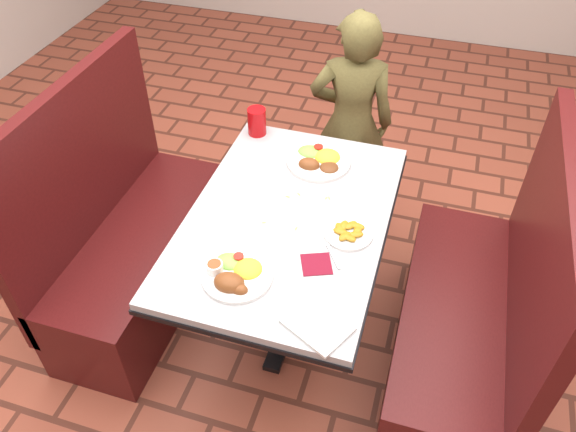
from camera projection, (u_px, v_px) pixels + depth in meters
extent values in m
plane|color=#984631|center=(288.00, 326.00, 2.81)|extent=(7.00, 7.00, 0.00)
cube|color=#A8AAAC|center=(288.00, 219.00, 2.31)|extent=(0.80, 1.20, 0.03)
cube|color=black|center=(288.00, 224.00, 2.33)|extent=(0.81, 1.21, 0.02)
cylinder|color=black|center=(288.00, 279.00, 2.57)|extent=(0.10, 0.10, 0.69)
cube|color=black|center=(288.00, 324.00, 2.80)|extent=(0.55, 0.08, 0.03)
cube|color=black|center=(288.00, 324.00, 2.80)|extent=(0.08, 0.55, 0.03)
cube|color=#491010|center=(146.00, 263.00, 2.82)|extent=(0.45, 1.20, 0.45)
cube|color=#491010|center=(84.00, 182.00, 2.54)|extent=(0.06, 1.20, 0.95)
cube|color=#491010|center=(449.00, 336.00, 2.49)|extent=(0.45, 1.20, 0.45)
cube|color=#491010|center=(532.00, 277.00, 2.12)|extent=(0.06, 1.20, 0.95)
imported|color=brown|center=(351.00, 123.00, 3.03)|extent=(0.50, 0.38, 1.25)
cylinder|color=white|center=(237.00, 275.00, 2.05)|extent=(0.26, 0.26, 0.02)
ellipsoid|color=yellow|center=(248.00, 265.00, 2.05)|extent=(0.11, 0.11, 0.05)
ellipsoid|color=#86CA50|center=(229.00, 259.00, 2.08)|extent=(0.11, 0.09, 0.03)
cylinder|color=red|center=(239.00, 256.00, 2.09)|extent=(0.04, 0.04, 0.01)
ellipsoid|color=brown|center=(229.00, 278.00, 1.99)|extent=(0.11, 0.09, 0.07)
ellipsoid|color=brown|center=(239.00, 286.00, 1.98)|extent=(0.06, 0.05, 0.04)
cylinder|color=white|center=(215.00, 267.00, 2.05)|extent=(0.06, 0.06, 0.04)
cylinder|color=brown|center=(214.00, 264.00, 2.03)|extent=(0.05, 0.05, 0.00)
cylinder|color=white|center=(319.00, 162.00, 2.55)|extent=(0.29, 0.29, 0.02)
ellipsoid|color=yellow|center=(328.00, 152.00, 2.55)|extent=(0.12, 0.12, 0.05)
ellipsoid|color=#86CA50|center=(311.00, 149.00, 2.59)|extent=(0.12, 0.10, 0.04)
cylinder|color=red|center=(318.00, 147.00, 2.59)|extent=(0.04, 0.04, 0.01)
ellipsoid|color=brown|center=(329.00, 165.00, 2.50)|extent=(0.09, 0.09, 0.03)
ellipsoid|color=brown|center=(309.00, 160.00, 2.50)|extent=(0.10, 0.07, 0.06)
cylinder|color=white|center=(348.00, 233.00, 2.22)|extent=(0.20, 0.20, 0.01)
cube|color=maroon|center=(316.00, 264.00, 2.10)|extent=(0.15, 0.15, 0.00)
cube|color=silver|center=(333.00, 256.00, 2.13)|extent=(0.09, 0.12, 0.00)
cylinder|color=#B80C0F|center=(257.00, 121.00, 2.70)|extent=(0.09, 0.09, 0.13)
cube|color=silver|center=(317.00, 325.00, 1.89)|extent=(0.26, 0.24, 0.01)
cube|color=silver|center=(241.00, 264.00, 2.09)|extent=(0.03, 0.15, 0.00)
cube|color=silver|center=(224.00, 273.00, 2.06)|extent=(0.06, 0.14, 0.00)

